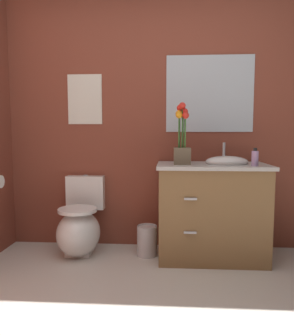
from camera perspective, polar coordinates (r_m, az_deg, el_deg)
name	(u,v)px	position (r m, az deg, el deg)	size (l,w,h in m)	color
wall_back	(175,116)	(3.17, 4.89, 8.92)	(4.33, 0.05, 2.50)	brown
toilet	(80,227)	(3.09, -11.51, -9.94)	(0.38, 0.59, 0.69)	white
vanity_cabinet	(212,210)	(2.94, 11.12, -7.11)	(0.94, 0.56, 1.01)	brown
flower_vase	(182,141)	(2.79, 6.09, 4.66)	(0.14, 0.14, 0.51)	brown
soap_bottle	(255,158)	(2.78, 18.12, 1.67)	(0.05, 0.05, 0.14)	#B28CBF
trash_bin	(147,240)	(3.01, 0.02, -12.37)	(0.18, 0.18, 0.27)	#B7B7BC
wall_poster	(85,99)	(3.25, -10.67, 11.55)	(0.32, 0.01, 0.47)	silver
wall_mirror	(210,94)	(3.18, 10.76, 12.45)	(0.80, 0.01, 0.70)	#B2BCC6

